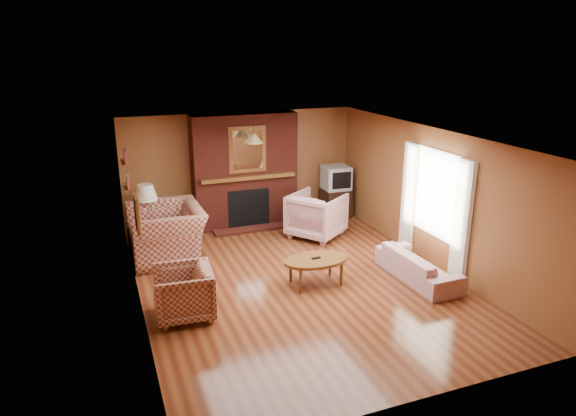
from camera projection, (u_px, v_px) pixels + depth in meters
name	position (u px, v px, depth m)	size (l,w,h in m)	color
floor	(297.00, 281.00, 8.50)	(6.50, 6.50, 0.00)	#491F0F
ceiling	(298.00, 137.00, 7.77)	(6.50, 6.50, 0.00)	silver
wall_back	(241.00, 168.00, 11.03)	(6.50, 6.50, 0.00)	brown
wall_front	(416.00, 304.00, 5.24)	(6.50, 6.50, 0.00)	brown
wall_left	(135.00, 232.00, 7.28)	(6.50, 6.50, 0.00)	brown
wall_right	(430.00, 196.00, 8.98)	(6.50, 6.50, 0.00)	brown
fireplace	(245.00, 172.00, 10.80)	(2.20, 0.82, 2.40)	#531A12
window_right	(434.00, 204.00, 8.81)	(0.10, 1.85, 2.00)	beige
bookshelf	(126.00, 170.00, 8.85)	(0.09, 0.55, 0.71)	brown
botanical_print	(137.00, 214.00, 6.92)	(0.05, 0.40, 0.50)	brown
pendant_light	(254.00, 138.00, 9.94)	(0.36, 0.36, 0.48)	black
plaid_loveseat	(166.00, 232.00, 9.34)	(1.47, 1.28, 0.95)	maroon
plaid_armchair	(183.00, 293.00, 7.27)	(0.80, 0.82, 0.75)	maroon
floral_sofa	(418.00, 266.00, 8.49)	(1.66, 0.65, 0.48)	beige
floral_armchair	(317.00, 215.00, 10.34)	(0.97, 1.00, 0.91)	beige
coffee_table	(316.00, 261.00, 8.27)	(1.07, 0.66, 0.47)	brown
side_table	(149.00, 233.00, 9.88)	(0.40, 0.40, 0.53)	brown
table_lamp	(146.00, 201.00, 9.68)	(0.43, 0.43, 0.71)	white
tv_stand	(335.00, 203.00, 11.59)	(0.60, 0.55, 0.66)	black
crt_tv	(336.00, 178.00, 11.40)	(0.59, 0.59, 0.52)	#9EA1A6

